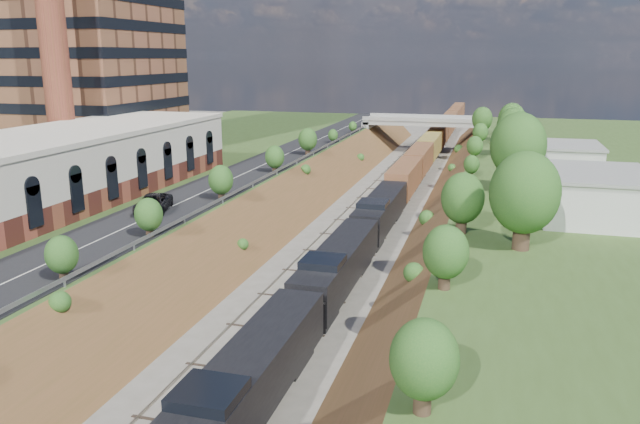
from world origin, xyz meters
TOP-DOWN VIEW (x-y plane):
  - platform_left at (-33.00, 60.00)m, footprint 44.00×180.00m
  - embankment_left at (-11.00, 60.00)m, footprint 10.00×180.00m
  - embankment_right at (11.00, 60.00)m, footprint 10.00×180.00m
  - rail_left_track at (-2.60, 60.00)m, footprint 1.58×180.00m
  - rail_right_track at (2.60, 60.00)m, footprint 1.58×180.00m
  - road at (-15.50, 60.00)m, footprint 8.00×180.00m
  - guardrail at (-11.40, 59.80)m, footprint 0.10×171.00m
  - commercial_building at (-28.00, 38.00)m, footprint 14.30×62.30m
  - smokestack at (-36.00, 56.00)m, footprint 3.20×3.20m
  - overpass at (0.00, 122.00)m, footprint 24.50×8.30m
  - white_building_near at (23.50, 52.00)m, footprint 9.00×12.00m
  - white_building_far at (23.00, 74.00)m, footprint 8.00×10.00m
  - tree_right_large at (17.00, 40.00)m, footprint 5.25×5.25m
  - tree_left_crest at (-11.80, 20.00)m, footprint 2.45×2.45m
  - freight_train at (2.60, 110.40)m, footprint 3.13×192.82m
  - suv at (-16.13, 42.58)m, footprint 4.30×6.44m

SIDE VIEW (x-z plane):
  - embankment_left at x=-11.00m, z-range -5.00..5.00m
  - embankment_right at x=11.00m, z-range -5.00..5.00m
  - rail_left_track at x=-2.60m, z-range 0.00..0.18m
  - rail_right_track at x=2.60m, z-range 0.00..0.18m
  - platform_left at x=-33.00m, z-range 0.00..5.00m
  - freight_train at x=2.60m, z-range 0.35..5.02m
  - overpass at x=0.00m, z-range 1.22..8.62m
  - road at x=-15.50m, z-range 5.00..5.10m
  - guardrail at x=-11.40m, z-range 5.20..5.90m
  - suv at x=-16.13m, z-range 5.10..6.74m
  - white_building_far at x=23.00m, z-range 5.00..8.60m
  - white_building_near at x=23.50m, z-range 5.00..9.00m
  - tree_left_crest at x=-11.80m, z-range 5.26..8.82m
  - commercial_building at x=-28.00m, z-range 5.01..12.01m
  - tree_right_large at x=17.00m, z-range 5.58..13.19m
  - smokestack at x=-36.00m, z-range 5.00..45.00m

